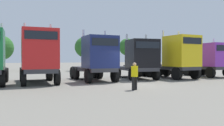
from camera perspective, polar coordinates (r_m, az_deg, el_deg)
ground at (r=16.84m, az=6.04°, el=-5.26°), size 200.00×200.00×0.00m
semi_truck_red at (r=17.81m, az=-17.34°, el=1.68°), size 2.56×6.08×4.51m
semi_truck_navy at (r=18.97m, az=-3.64°, el=1.14°), size 2.71×5.89×4.22m
semi_truck_black at (r=21.19m, az=6.56°, el=0.94°), size 3.20×6.53×4.11m
semi_truck_yellow at (r=22.52m, az=15.53°, el=1.53°), size 3.01×6.52×4.51m
semi_truck_purple at (r=25.82m, az=22.94°, el=0.78°), size 2.68×5.85×3.99m
visitor_in_hivis at (r=13.84m, az=5.50°, el=-2.73°), size 0.54×0.54×1.62m
oak_far_left at (r=38.68m, az=-25.48°, el=3.35°), size 3.72×3.72×5.35m
oak_far_centre at (r=36.69m, az=-6.60°, el=3.82°), size 3.19×3.19×5.25m
oak_far_right at (r=41.13m, az=3.77°, el=3.87°), size 3.00×3.00×5.41m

